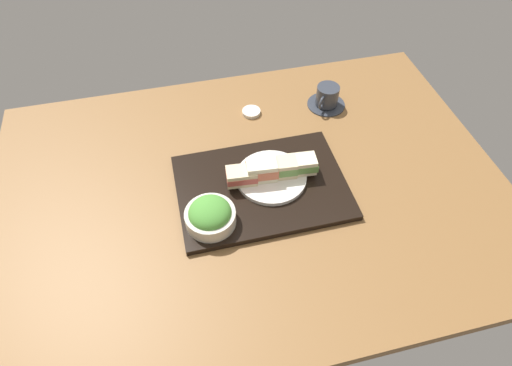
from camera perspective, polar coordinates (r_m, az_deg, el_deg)
ground_plane at (r=119.18cm, az=-0.66°, el=-0.90°), size 140.00×100.00×3.00cm
serving_tray at (r=116.73cm, az=0.76°, el=-0.53°), size 45.39×32.36×1.75cm
sandwich_plate at (r=117.19cm, az=2.03°, el=0.82°), size 19.20×19.20×1.22cm
sandwich_nearmost at (r=114.08cm, az=-1.97°, el=1.11°), size 8.46×5.93×4.22cm
sandwich_inner_near at (r=114.20cm, az=0.74°, el=1.75°), size 8.80×5.95×5.64cm
sandwich_inner_far at (r=115.38cm, az=3.40°, el=2.02°), size 8.53×5.63×4.92cm
sandwich_farmost at (r=116.65cm, az=6.02°, el=2.35°), size 8.95×5.95×4.60cm
salad_bowl at (r=106.83cm, az=-6.09°, el=-4.25°), size 12.71×12.71×6.81cm
coffee_cup at (r=142.35cm, az=9.38°, el=11.12°), size 12.20×12.20×7.10cm
small_sauce_dish at (r=139.01cm, az=-0.62°, el=9.38°), size 5.81×5.81×1.19cm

